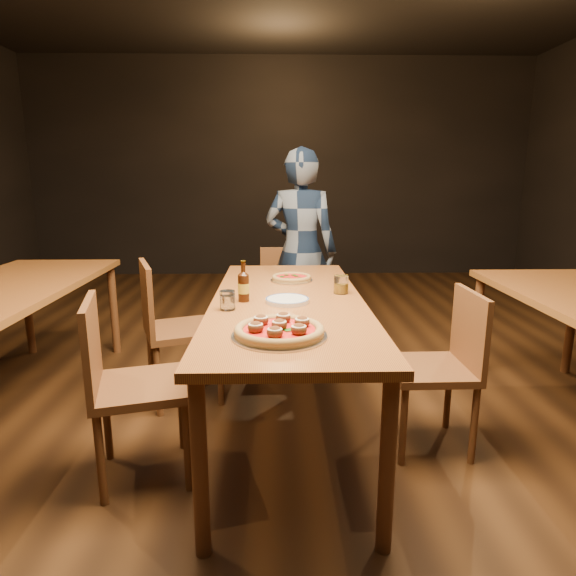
{
  "coord_description": "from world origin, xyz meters",
  "views": [
    {
      "loc": [
        -0.06,
        -2.49,
        1.38
      ],
      "look_at": [
        0.0,
        -0.05,
        0.82
      ],
      "focal_mm": 30.0,
      "sensor_mm": 36.0,
      "label": 1
    }
  ],
  "objects_px": {
    "pizza_meatball": "(279,330)",
    "amber_glass": "(341,284)",
    "chair_main_nw": "(142,385)",
    "chair_end": "(286,300)",
    "chair_main_sw": "(183,328)",
    "chair_main_e": "(430,368)",
    "pizza_margherita": "(291,278)",
    "plate_stack": "(287,300)",
    "beer_bottle": "(244,287)",
    "water_glass": "(227,300)",
    "table_main": "(288,312)",
    "diner": "(301,251)"
  },
  "relations": [
    {
      "from": "chair_main_nw",
      "to": "chair_main_sw",
      "type": "xyz_separation_m",
      "value": [
        0.03,
        0.81,
        0.01
      ]
    },
    {
      "from": "pizza_meatball",
      "to": "amber_glass",
      "type": "distance_m",
      "value": 0.82
    },
    {
      "from": "chair_end",
      "to": "amber_glass",
      "type": "height_order",
      "value": "chair_end"
    },
    {
      "from": "chair_main_e",
      "to": "pizza_meatball",
      "type": "xyz_separation_m",
      "value": [
        -0.77,
        -0.42,
        0.34
      ]
    },
    {
      "from": "chair_end",
      "to": "pizza_meatball",
      "type": "bearing_deg",
      "value": -92.12
    },
    {
      "from": "chair_main_e",
      "to": "water_glass",
      "type": "height_order",
      "value": "chair_main_e"
    },
    {
      "from": "table_main",
      "to": "beer_bottle",
      "type": "distance_m",
      "value": 0.28
    },
    {
      "from": "chair_main_nw",
      "to": "chair_end",
      "type": "relative_size",
      "value": 1.05
    },
    {
      "from": "water_glass",
      "to": "chair_main_nw",
      "type": "bearing_deg",
      "value": -150.54
    },
    {
      "from": "chair_end",
      "to": "pizza_margherita",
      "type": "height_order",
      "value": "chair_end"
    },
    {
      "from": "beer_bottle",
      "to": "amber_glass",
      "type": "xyz_separation_m",
      "value": [
        0.53,
        0.17,
        -0.03
      ]
    },
    {
      "from": "chair_main_sw",
      "to": "pizza_meatball",
      "type": "xyz_separation_m",
      "value": [
        0.6,
        -1.01,
        0.31
      ]
    },
    {
      "from": "table_main",
      "to": "chair_main_e",
      "type": "distance_m",
      "value": 0.79
    },
    {
      "from": "beer_bottle",
      "to": "amber_glass",
      "type": "distance_m",
      "value": 0.56
    },
    {
      "from": "chair_main_sw",
      "to": "water_glass",
      "type": "distance_m",
      "value": 0.77
    },
    {
      "from": "beer_bottle",
      "to": "pizza_meatball",
      "type": "bearing_deg",
      "value": -72.45
    },
    {
      "from": "plate_stack",
      "to": "amber_glass",
      "type": "distance_m",
      "value": 0.36
    },
    {
      "from": "table_main",
      "to": "beer_bottle",
      "type": "xyz_separation_m",
      "value": [
        -0.23,
        -0.05,
        0.15
      ]
    },
    {
      "from": "chair_main_sw",
      "to": "amber_glass",
      "type": "height_order",
      "value": "chair_main_sw"
    },
    {
      "from": "pizza_meatball",
      "to": "beer_bottle",
      "type": "height_order",
      "value": "beer_bottle"
    },
    {
      "from": "pizza_meatball",
      "to": "amber_glass",
      "type": "height_order",
      "value": "amber_glass"
    },
    {
      "from": "chair_main_sw",
      "to": "chair_main_e",
      "type": "height_order",
      "value": "chair_main_sw"
    },
    {
      "from": "chair_main_nw",
      "to": "chair_main_e",
      "type": "bearing_deg",
      "value": -95.95
    },
    {
      "from": "chair_main_sw",
      "to": "pizza_meatball",
      "type": "height_order",
      "value": "chair_main_sw"
    },
    {
      "from": "chair_main_nw",
      "to": "plate_stack",
      "type": "xyz_separation_m",
      "value": [
        0.68,
        0.35,
        0.31
      ]
    },
    {
      "from": "table_main",
      "to": "plate_stack",
      "type": "distance_m",
      "value": 0.11
    },
    {
      "from": "chair_main_nw",
      "to": "beer_bottle",
      "type": "distance_m",
      "value": 0.69
    },
    {
      "from": "pizza_margherita",
      "to": "water_glass",
      "type": "height_order",
      "value": "water_glass"
    },
    {
      "from": "pizza_meatball",
      "to": "chair_main_sw",
      "type": "bearing_deg",
      "value": 120.55
    },
    {
      "from": "plate_stack",
      "to": "diner",
      "type": "relative_size",
      "value": 0.14
    },
    {
      "from": "chair_end",
      "to": "water_glass",
      "type": "xyz_separation_m",
      "value": [
        -0.31,
        -1.41,
        0.36
      ]
    },
    {
      "from": "plate_stack",
      "to": "table_main",
      "type": "bearing_deg",
      "value": 86.67
    },
    {
      "from": "chair_main_sw",
      "to": "chair_main_e",
      "type": "distance_m",
      "value": 1.49
    },
    {
      "from": "beer_bottle",
      "to": "water_glass",
      "type": "xyz_separation_m",
      "value": [
        -0.07,
        -0.16,
        -0.03
      ]
    },
    {
      "from": "chair_main_e",
      "to": "beer_bottle",
      "type": "height_order",
      "value": "beer_bottle"
    },
    {
      "from": "diner",
      "to": "pizza_meatball",
      "type": "bearing_deg",
      "value": 101.3
    },
    {
      "from": "table_main",
      "to": "diner",
      "type": "height_order",
      "value": "diner"
    },
    {
      "from": "pizza_meatball",
      "to": "water_glass",
      "type": "relative_size",
      "value": 4.15
    },
    {
      "from": "beer_bottle",
      "to": "chair_main_e",
      "type": "bearing_deg",
      "value": -9.41
    },
    {
      "from": "chair_end",
      "to": "plate_stack",
      "type": "bearing_deg",
      "value": -90.94
    },
    {
      "from": "table_main",
      "to": "chair_main_sw",
      "type": "bearing_deg",
      "value": 149.05
    },
    {
      "from": "table_main",
      "to": "pizza_meatball",
      "type": "bearing_deg",
      "value": -94.51
    },
    {
      "from": "pizza_margherita",
      "to": "beer_bottle",
      "type": "height_order",
      "value": "beer_bottle"
    },
    {
      "from": "table_main",
      "to": "plate_stack",
      "type": "height_order",
      "value": "plate_stack"
    },
    {
      "from": "chair_main_nw",
      "to": "beer_bottle",
      "type": "xyz_separation_m",
      "value": [
        0.45,
        0.38,
        0.37
      ]
    },
    {
      "from": "beer_bottle",
      "to": "amber_glass",
      "type": "relative_size",
      "value": 2.08
    },
    {
      "from": "pizza_margherita",
      "to": "amber_glass",
      "type": "relative_size",
      "value": 2.62
    },
    {
      "from": "chair_main_e",
      "to": "chair_end",
      "type": "height_order",
      "value": "chair_main_e"
    },
    {
      "from": "chair_end",
      "to": "pizza_margherita",
      "type": "relative_size",
      "value": 3.27
    },
    {
      "from": "chair_main_sw",
      "to": "plate_stack",
      "type": "distance_m",
      "value": 0.85
    }
  ]
}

